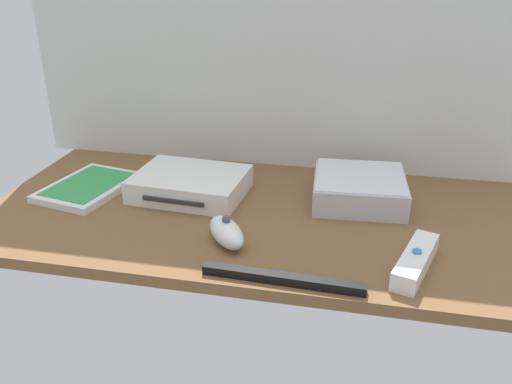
% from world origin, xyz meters
% --- Properties ---
extents(ground_plane, '(1.00, 0.48, 0.02)m').
position_xyz_m(ground_plane, '(0.00, 0.00, -0.01)').
color(ground_plane, brown).
rests_on(ground_plane, ground).
extents(back_wall, '(1.10, 0.01, 0.64)m').
position_xyz_m(back_wall, '(0.00, 0.25, 0.32)').
color(back_wall, silver).
rests_on(back_wall, ground).
extents(game_console, '(0.22, 0.18, 0.04)m').
position_xyz_m(game_console, '(-0.14, 0.05, 0.02)').
color(game_console, white).
rests_on(game_console, ground_plane).
extents(mini_computer, '(0.18, 0.18, 0.05)m').
position_xyz_m(mini_computer, '(0.18, 0.09, 0.03)').
color(mini_computer, silver).
rests_on(mini_computer, ground_plane).
extents(game_case, '(0.17, 0.21, 0.02)m').
position_xyz_m(game_case, '(-0.35, 0.02, 0.01)').
color(game_case, white).
rests_on(game_case, ground_plane).
extents(remote_wand, '(0.08, 0.15, 0.03)m').
position_xyz_m(remote_wand, '(0.27, -0.14, 0.02)').
color(remote_wand, white).
rests_on(remote_wand, ground_plane).
extents(remote_nunchuk, '(0.10, 0.11, 0.05)m').
position_xyz_m(remote_nunchuk, '(-0.02, -0.12, 0.02)').
color(remote_nunchuk, white).
rests_on(remote_nunchuk, ground_plane).
extents(sensor_bar, '(0.24, 0.03, 0.01)m').
position_xyz_m(sensor_bar, '(0.09, -0.22, 0.01)').
color(sensor_bar, black).
rests_on(sensor_bar, ground_plane).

